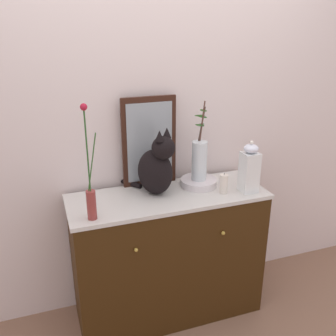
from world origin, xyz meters
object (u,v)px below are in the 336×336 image
mirror_leaning (149,142)px  cat_sitting (157,167)px  vase_glass_clear (199,159)px  sideboard (168,256)px  jar_lidded_porcelain (249,169)px  vase_slim_green (91,194)px  bowl_porcelain (199,182)px  candle_pillar (224,184)px

mirror_leaning → cat_sitting: 0.20m
vase_glass_clear → sideboard: bearing=-163.6°
vase_glass_clear → jar_lidded_porcelain: 0.32m
sideboard → vase_slim_green: (-0.49, -0.15, 0.60)m
sideboard → bowl_porcelain: (0.24, 0.07, 0.47)m
vase_slim_green → jar_lidded_porcelain: 0.99m
vase_slim_green → bowl_porcelain: size_ratio=2.69×
cat_sitting → bowl_porcelain: cat_sitting is taller
cat_sitting → candle_pillar: bearing=-17.7°
candle_pillar → jar_lidded_porcelain: bearing=-10.2°
vase_slim_green → jar_lidded_porcelain: bearing=2.0°
cat_sitting → vase_glass_clear: 0.30m
mirror_leaning → sideboard: bearing=-75.2°
cat_sitting → candle_pillar: 0.44m
vase_glass_clear → bowl_porcelain: bearing=-120.0°
mirror_leaning → bowl_porcelain: size_ratio=2.44×
vase_glass_clear → candle_pillar: (0.10, -0.16, -0.12)m
vase_slim_green → jar_lidded_porcelain: (0.99, 0.03, 0.00)m
cat_sitting → bowl_porcelain: 0.34m
vase_slim_green → candle_pillar: (0.83, 0.06, -0.09)m
jar_lidded_porcelain → cat_sitting: bearing=164.4°
mirror_leaning → jar_lidded_porcelain: size_ratio=1.73×
candle_pillar → vase_glass_clear: bearing=122.5°
sideboard → jar_lidded_porcelain: (0.50, -0.12, 0.60)m
cat_sitting → vase_slim_green: bearing=-156.3°
candle_pillar → mirror_leaning: bearing=143.3°
sideboard → cat_sitting: 0.63m
sideboard → mirror_leaning: size_ratio=2.14×
cat_sitting → jar_lidded_porcelain: 0.58m
sideboard → mirror_leaning: 0.77m
mirror_leaning → candle_pillar: bearing=-36.7°
bowl_porcelain → candle_pillar: size_ratio=1.77×
jar_lidded_porcelain → candle_pillar: bearing=169.8°
mirror_leaning → candle_pillar: 0.54m
bowl_porcelain → candle_pillar: candle_pillar is taller
sideboard → jar_lidded_porcelain: size_ratio=3.70×
jar_lidded_porcelain → vase_glass_clear: bearing=144.4°
sideboard → candle_pillar: bearing=-14.4°
bowl_porcelain → cat_sitting: bearing=-174.5°
sideboard → vase_glass_clear: size_ratio=2.43×
mirror_leaning → vase_slim_green: 0.58m
bowl_porcelain → jar_lidded_porcelain: bearing=-35.3°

